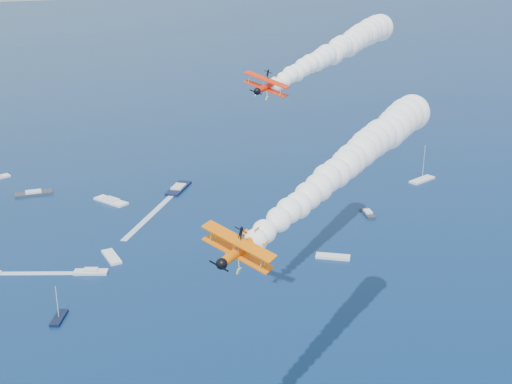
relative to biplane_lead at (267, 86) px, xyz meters
name	(u,v)px	position (x,y,z in m)	size (l,w,h in m)	color
biplane_lead	(267,86)	(0.00, 0.00, 0.00)	(7.21, 8.09, 4.87)	#FF2605
biplane_trail	(239,250)	(-22.15, -39.72, -8.27)	(7.64, 8.57, 5.16)	#FD6C05
smoke_trail_lead	(335,51)	(22.56, 16.07, 2.09)	(46.30, 34.73, 10.25)	white
smoke_trail_trail	(349,163)	(0.90, -24.36, -6.18)	(47.17, 33.47, 10.25)	white
spectator_boats	(101,248)	(-15.05, 75.87, -58.69)	(235.59, 184.10, 0.70)	white
boat_wakes	(45,289)	(-32.95, 58.32, -59.01)	(95.28, 107.76, 0.04)	white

